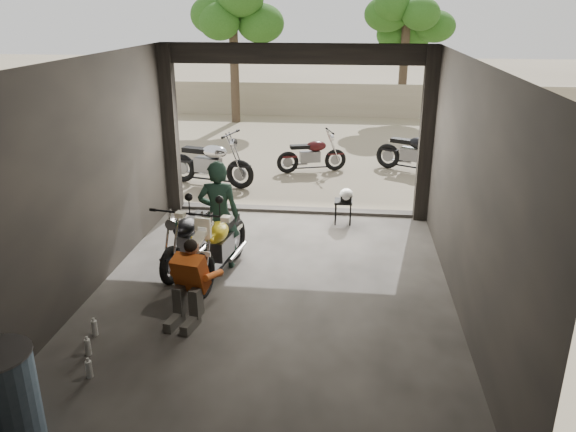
% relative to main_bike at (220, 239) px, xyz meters
% --- Properties ---
extents(ground, '(80.00, 80.00, 0.00)m').
position_rel_main_bike_xyz_m(ground, '(0.83, -0.59, -0.60)').
color(ground, '#7A6D56').
rests_on(ground, ground).
extents(garage, '(7.00, 7.13, 3.20)m').
position_rel_main_bike_xyz_m(garage, '(0.83, -0.05, 0.68)').
color(garage, '#2D2B28').
rests_on(garage, ground).
extents(boundary_wall, '(18.00, 0.30, 1.20)m').
position_rel_main_bike_xyz_m(boundary_wall, '(0.83, 13.41, 0.00)').
color(boundary_wall, gray).
rests_on(boundary_wall, ground).
extents(tree_left, '(2.20, 2.20, 5.60)m').
position_rel_main_bike_xyz_m(tree_left, '(-2.17, 11.91, 3.39)').
color(tree_left, '#382B1E').
rests_on(tree_left, ground).
extents(tree_right, '(2.20, 2.20, 5.00)m').
position_rel_main_bike_xyz_m(tree_right, '(3.63, 13.41, 2.96)').
color(tree_right, '#382B1E').
rests_on(tree_right, ground).
extents(main_bike, '(0.98, 1.88, 1.20)m').
position_rel_main_bike_xyz_m(main_bike, '(0.00, 0.00, 0.00)').
color(main_bike, '#EAE4C6').
rests_on(main_bike, ground).
extents(left_bike, '(0.91, 1.67, 1.07)m').
position_rel_main_bike_xyz_m(left_bike, '(-0.56, 0.32, -0.06)').
color(left_bike, black).
rests_on(left_bike, ground).
extents(outside_bike_a, '(1.97, 1.19, 1.24)m').
position_rel_main_bike_xyz_m(outside_bike_a, '(-1.25, 4.48, 0.02)').
color(outside_bike_a, black).
rests_on(outside_bike_a, ground).
extents(outside_bike_b, '(1.62, 1.05, 1.02)m').
position_rel_main_bike_xyz_m(outside_bike_b, '(0.94, 5.82, -0.09)').
color(outside_bike_b, '#3C0E10').
rests_on(outside_bike_b, ground).
extents(outside_bike_c, '(1.86, 1.44, 1.17)m').
position_rel_main_bike_xyz_m(outside_bike_c, '(3.41, 6.05, -0.01)').
color(outside_bike_c, black).
rests_on(outside_bike_c, ground).
extents(rider, '(0.64, 0.44, 1.70)m').
position_rel_main_bike_xyz_m(rider, '(-0.08, 0.32, 0.25)').
color(rider, '#162C24').
rests_on(rider, ground).
extents(mechanic, '(0.67, 0.82, 1.05)m').
position_rel_main_bike_xyz_m(mechanic, '(-0.11, -1.34, -0.08)').
color(mechanic, '#C9571A').
rests_on(mechanic, ground).
extents(stool, '(0.33, 0.33, 0.46)m').
position_rel_main_bike_xyz_m(stool, '(1.77, 2.40, -0.22)').
color(stool, black).
rests_on(stool, ground).
extents(helmet, '(0.29, 0.30, 0.24)m').
position_rel_main_bike_xyz_m(helmet, '(1.81, 2.37, -0.02)').
color(helmet, white).
rests_on(helmet, stool).
extents(oil_drum, '(0.73, 0.73, 0.96)m').
position_rel_main_bike_xyz_m(oil_drum, '(-1.17, -3.59, -0.12)').
color(oil_drum, '#3D5267').
rests_on(oil_drum, ground).
extents(sign_post, '(0.72, 0.08, 2.16)m').
position_rel_main_bike_xyz_m(sign_post, '(3.72, 3.58, 0.84)').
color(sign_post, black).
rests_on(sign_post, ground).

